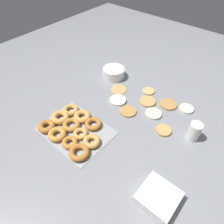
{
  "coord_description": "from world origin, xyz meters",
  "views": [
    {
      "loc": [
        0.45,
        -0.73,
        0.89
      ],
      "look_at": [
        -0.08,
        -0.09,
        0.04
      ],
      "focal_mm": 32.0,
      "sensor_mm": 36.0,
      "label": 1
    }
  ],
  "objects_px": {
    "pancake_3": "(128,111)",
    "pancake_6": "(186,109)",
    "pancake_1": "(119,89)",
    "pancake_2": "(148,91)",
    "batter_bowl": "(114,73)",
    "paper_cup": "(194,131)",
    "pancake_8": "(168,104)",
    "donut_tray": "(72,129)",
    "container_stack": "(158,197)",
    "pancake_7": "(164,130)",
    "pancake_0": "(118,100)",
    "pancake_5": "(153,114)",
    "pancake_4": "(147,102)"
  },
  "relations": [
    {
      "from": "pancake_3",
      "to": "pancake_6",
      "type": "xyz_separation_m",
      "value": [
        0.27,
        0.25,
        0.0
      ]
    },
    {
      "from": "pancake_1",
      "to": "pancake_2",
      "type": "height_order",
      "value": "pancake_2"
    },
    {
      "from": "batter_bowl",
      "to": "paper_cup",
      "type": "distance_m",
      "value": 0.72
    },
    {
      "from": "pancake_3",
      "to": "pancake_8",
      "type": "xyz_separation_m",
      "value": [
        0.16,
        0.21,
        0.0
      ]
    },
    {
      "from": "pancake_3",
      "to": "pancake_6",
      "type": "distance_m",
      "value": 0.37
    },
    {
      "from": "pancake_6",
      "to": "donut_tray",
      "type": "height_order",
      "value": "donut_tray"
    },
    {
      "from": "pancake_1",
      "to": "pancake_8",
      "type": "bearing_deg",
      "value": 13.5
    },
    {
      "from": "donut_tray",
      "to": "container_stack",
      "type": "xyz_separation_m",
      "value": [
        0.57,
        -0.03,
        0.01
      ]
    },
    {
      "from": "pancake_1",
      "to": "pancake_7",
      "type": "xyz_separation_m",
      "value": [
        0.43,
        -0.13,
        0.0
      ]
    },
    {
      "from": "pancake_3",
      "to": "donut_tray",
      "type": "distance_m",
      "value": 0.36
    },
    {
      "from": "pancake_6",
      "to": "pancake_8",
      "type": "relative_size",
      "value": 0.82
    },
    {
      "from": "pancake_0",
      "to": "pancake_2",
      "type": "distance_m",
      "value": 0.23
    },
    {
      "from": "pancake_1",
      "to": "pancake_6",
      "type": "height_order",
      "value": "pancake_6"
    },
    {
      "from": "pancake_3",
      "to": "pancake_1",
      "type": "bearing_deg",
      "value": 144.22
    },
    {
      "from": "pancake_2",
      "to": "pancake_5",
      "type": "height_order",
      "value": "pancake_5"
    },
    {
      "from": "pancake_7",
      "to": "batter_bowl",
      "type": "height_order",
      "value": "batter_bowl"
    },
    {
      "from": "pancake_1",
      "to": "batter_bowl",
      "type": "relative_size",
      "value": 0.68
    },
    {
      "from": "pancake_0",
      "to": "batter_bowl",
      "type": "xyz_separation_m",
      "value": [
        -0.2,
        0.19,
        0.03
      ]
    },
    {
      "from": "pancake_6",
      "to": "paper_cup",
      "type": "xyz_separation_m",
      "value": [
        0.12,
        -0.19,
        0.05
      ]
    },
    {
      "from": "pancake_0",
      "to": "paper_cup",
      "type": "bearing_deg",
      "value": 3.36
    },
    {
      "from": "batter_bowl",
      "to": "paper_cup",
      "type": "height_order",
      "value": "paper_cup"
    },
    {
      "from": "pancake_3",
      "to": "pancake_4",
      "type": "bearing_deg",
      "value": 74.08
    },
    {
      "from": "pancake_7",
      "to": "paper_cup",
      "type": "height_order",
      "value": "paper_cup"
    },
    {
      "from": "pancake_6",
      "to": "pancake_0",
      "type": "bearing_deg",
      "value": -150.25
    },
    {
      "from": "donut_tray",
      "to": "container_stack",
      "type": "distance_m",
      "value": 0.57
    },
    {
      "from": "pancake_1",
      "to": "pancake_4",
      "type": "xyz_separation_m",
      "value": [
        0.22,
        0.02,
        0.0
      ]
    },
    {
      "from": "batter_bowl",
      "to": "pancake_4",
      "type": "bearing_deg",
      "value": -12.5
    },
    {
      "from": "pancake_0",
      "to": "pancake_6",
      "type": "relative_size",
      "value": 1.24
    },
    {
      "from": "pancake_0",
      "to": "pancake_3",
      "type": "bearing_deg",
      "value": -17.15
    },
    {
      "from": "pancake_0",
      "to": "pancake_7",
      "type": "bearing_deg",
      "value": -4.97
    },
    {
      "from": "batter_bowl",
      "to": "paper_cup",
      "type": "bearing_deg",
      "value": -13.27
    },
    {
      "from": "donut_tray",
      "to": "container_stack",
      "type": "height_order",
      "value": "container_stack"
    },
    {
      "from": "pancake_3",
      "to": "container_stack",
      "type": "xyz_separation_m",
      "value": [
        0.42,
        -0.35,
        0.02
      ]
    },
    {
      "from": "pancake_1",
      "to": "pancake_6",
      "type": "bearing_deg",
      "value": 15.0
    },
    {
      "from": "pancake_0",
      "to": "pancake_8",
      "type": "relative_size",
      "value": 1.01
    },
    {
      "from": "paper_cup",
      "to": "pancake_4",
      "type": "bearing_deg",
      "value": 165.95
    },
    {
      "from": "pancake_4",
      "to": "pancake_5",
      "type": "distance_m",
      "value": 0.11
    },
    {
      "from": "donut_tray",
      "to": "pancake_1",
      "type": "bearing_deg",
      "value": 93.92
    },
    {
      "from": "pancake_7",
      "to": "pancake_0",
      "type": "bearing_deg",
      "value": 175.03
    },
    {
      "from": "pancake_1",
      "to": "pancake_4",
      "type": "height_order",
      "value": "pancake_4"
    },
    {
      "from": "pancake_3",
      "to": "pancake_4",
      "type": "relative_size",
      "value": 0.98
    },
    {
      "from": "pancake_3",
      "to": "paper_cup",
      "type": "bearing_deg",
      "value": 9.35
    },
    {
      "from": "pancake_1",
      "to": "donut_tray",
      "type": "distance_m",
      "value": 0.46
    },
    {
      "from": "pancake_5",
      "to": "batter_bowl",
      "type": "bearing_deg",
      "value": 161.36
    },
    {
      "from": "pancake_0",
      "to": "pancake_3",
      "type": "height_order",
      "value": "pancake_0"
    },
    {
      "from": "pancake_2",
      "to": "container_stack",
      "type": "xyz_separation_m",
      "value": [
        0.43,
        -0.6,
        0.02
      ]
    },
    {
      "from": "pancake_4",
      "to": "pancake_6",
      "type": "height_order",
      "value": "pancake_6"
    },
    {
      "from": "pancake_0",
      "to": "donut_tray",
      "type": "height_order",
      "value": "donut_tray"
    },
    {
      "from": "pancake_4",
      "to": "pancake_3",
      "type": "bearing_deg",
      "value": -105.92
    },
    {
      "from": "donut_tray",
      "to": "container_stack",
      "type": "bearing_deg",
      "value": -2.57
    }
  ]
}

